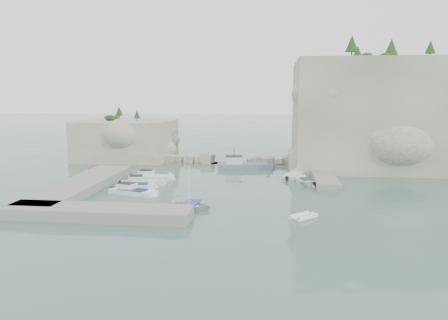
# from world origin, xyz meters

# --- Properties ---
(ground) EXTENTS (400.00, 400.00, 0.00)m
(ground) POSITION_xyz_m (0.00, 0.00, 0.00)
(ground) COLOR #4A6F65
(ground) RESTS_ON ground
(cliff_east) EXTENTS (26.00, 22.00, 17.00)m
(cliff_east) POSITION_xyz_m (23.00, 23.00, 8.50)
(cliff_east) COLOR beige
(cliff_east) RESTS_ON ground
(cliff_terrace) EXTENTS (8.00, 10.00, 2.50)m
(cliff_terrace) POSITION_xyz_m (13.00, 18.00, 1.25)
(cliff_terrace) COLOR beige
(cliff_terrace) RESTS_ON ground
(outcrop_west) EXTENTS (16.00, 14.00, 7.00)m
(outcrop_west) POSITION_xyz_m (-20.00, 25.00, 3.50)
(outcrop_west) COLOR beige
(outcrop_west) RESTS_ON ground
(quay_west) EXTENTS (5.00, 24.00, 1.10)m
(quay_west) POSITION_xyz_m (-17.00, -1.00, 0.55)
(quay_west) COLOR #9E9689
(quay_west) RESTS_ON ground
(quay_south) EXTENTS (18.00, 4.00, 1.10)m
(quay_south) POSITION_xyz_m (-10.00, -12.50, 0.55)
(quay_south) COLOR #9E9689
(quay_south) RESTS_ON ground
(ledge_east) EXTENTS (3.00, 16.00, 0.80)m
(ledge_east) POSITION_xyz_m (13.50, 10.00, 0.40)
(ledge_east) COLOR #9E9689
(ledge_east) RESTS_ON ground
(breakwater) EXTENTS (28.00, 3.00, 1.40)m
(breakwater) POSITION_xyz_m (-1.00, 22.00, 0.70)
(breakwater) COLOR beige
(breakwater) RESTS_ON ground
(motorboat_a) EXTENTS (6.40, 2.19, 1.40)m
(motorboat_a) POSITION_xyz_m (-10.13, 6.71, 0.00)
(motorboat_a) COLOR white
(motorboat_a) RESTS_ON ground
(motorboat_d) EXTENTS (6.87, 3.98, 1.40)m
(motorboat_d) POSITION_xyz_m (-9.83, -2.46, 0.00)
(motorboat_d) COLOR white
(motorboat_d) RESTS_ON ground
(motorboat_c) EXTENTS (4.84, 2.46, 0.70)m
(motorboat_c) POSITION_xyz_m (-10.27, 0.83, 0.00)
(motorboat_c) COLOR white
(motorboat_c) RESTS_ON ground
(motorboat_b) EXTENTS (6.39, 3.61, 1.40)m
(motorboat_b) POSITION_xyz_m (-10.32, 2.84, 0.00)
(motorboat_b) COLOR silver
(motorboat_b) RESTS_ON ground
(rowboat) EXTENTS (4.89, 3.72, 0.95)m
(rowboat) POSITION_xyz_m (-1.95, -8.25, 0.00)
(rowboat) COLOR white
(rowboat) RESTS_ON ground
(inflatable_dinghy) EXTENTS (2.98, 3.01, 0.44)m
(inflatable_dinghy) POSITION_xyz_m (9.53, -10.34, 0.00)
(inflatable_dinghy) COLOR white
(inflatable_dinghy) RESTS_ON ground
(tender_east_a) EXTENTS (3.58, 3.37, 1.51)m
(tender_east_a) POSITION_xyz_m (11.20, 4.57, 0.00)
(tender_east_a) COLOR silver
(tender_east_a) RESTS_ON ground
(tender_east_b) EXTENTS (3.15, 5.07, 0.70)m
(tender_east_b) POSITION_xyz_m (11.03, 6.33, 0.00)
(tender_east_b) COLOR white
(tender_east_b) RESTS_ON ground
(tender_east_c) EXTENTS (3.57, 5.90, 0.70)m
(tender_east_c) POSITION_xyz_m (9.34, 10.29, 0.00)
(tender_east_c) COLOR silver
(tender_east_c) RESTS_ON ground
(tender_east_d) EXTENTS (4.98, 3.72, 1.81)m
(tender_east_d) POSITION_xyz_m (11.44, 14.86, 0.00)
(tender_east_d) COLOR silver
(tender_east_d) RESTS_ON ground
(work_boat) EXTENTS (9.77, 4.07, 2.20)m
(work_boat) POSITION_xyz_m (2.06, 16.99, 0.00)
(work_boat) COLOR slate
(work_boat) RESTS_ON ground
(rowboat_mast) EXTENTS (0.10, 0.10, 4.20)m
(rowboat_mast) POSITION_xyz_m (-1.95, -8.25, 2.57)
(rowboat_mast) COLOR white
(rowboat_mast) RESTS_ON rowboat
(vegetation) EXTENTS (53.48, 13.88, 13.40)m
(vegetation) POSITION_xyz_m (17.83, 24.40, 17.93)
(vegetation) COLOR #1E4219
(vegetation) RESTS_ON ground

